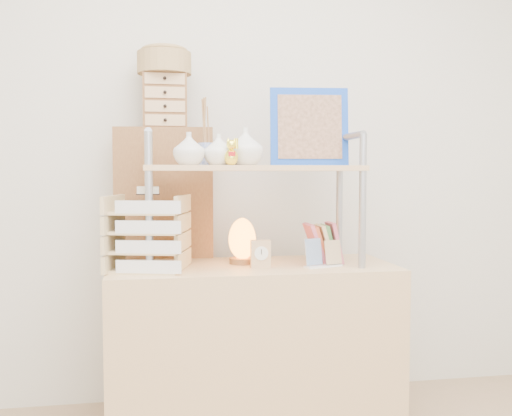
{
  "coord_description": "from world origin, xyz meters",
  "views": [
    {
      "loc": [
        -0.4,
        -1.17,
        1.14
      ],
      "look_at": [
        0.01,
        1.2,
        0.99
      ],
      "focal_mm": 40.0,
      "sensor_mm": 36.0,
      "label": 1
    }
  ],
  "objects": [
    {
      "name": "desk",
      "position": [
        0.0,
        1.2,
        0.38
      ],
      "size": [
        1.2,
        0.5,
        0.75
      ],
      "primitive_type": "cube",
      "color": "tan",
      "rests_on": "ground"
    },
    {
      "name": "letter_tray",
      "position": [
        -0.43,
        1.14,
        0.88
      ],
      "size": [
        0.33,
        0.32,
        0.34
      ],
      "color": "#D8B481",
      "rests_on": "desk"
    },
    {
      "name": "woven_basket",
      "position": [
        -0.36,
        1.55,
        1.65
      ],
      "size": [
        0.25,
        0.25,
        0.1
      ],
      "primitive_type": "cylinder",
      "color": "olive",
      "rests_on": "drawer_chest"
    },
    {
      "name": "postcard_stand",
      "position": [
        0.28,
        1.11,
        0.78
      ],
      "size": [
        0.17,
        0.09,
        0.12
      ],
      "color": "white",
      "rests_on": "desk"
    },
    {
      "name": "desk_clock",
      "position": [
        0.02,
        1.13,
        0.81
      ],
      "size": [
        0.08,
        0.04,
        0.11
      ],
      "color": "tan",
      "rests_on": "desk"
    },
    {
      "name": "drawer_chest",
      "position": [
        -0.36,
        1.55,
        1.48
      ],
      "size": [
        0.2,
        0.16,
        0.25
      ],
      "color": "brown",
      "rests_on": "cabinet"
    },
    {
      "name": "hutch",
      "position": [
        0.0,
        1.21,
        1.18
      ],
      "size": [
        0.9,
        0.34,
        0.77
      ],
      "color": "#999DA7",
      "rests_on": "desk"
    },
    {
      "name": "cabinet",
      "position": [
        -0.36,
        1.57,
        0.68
      ],
      "size": [
        0.47,
        0.28,
        1.35
      ],
      "primitive_type": "cube",
      "rotation": [
        0.0,
        0.0,
        -0.09
      ],
      "color": "brown",
      "rests_on": "ground"
    },
    {
      "name": "salt_lamp",
      "position": [
        -0.04,
        1.25,
        0.85
      ],
      "size": [
        0.13,
        0.12,
        0.2
      ],
      "color": "brown",
      "rests_on": "desk"
    }
  ]
}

